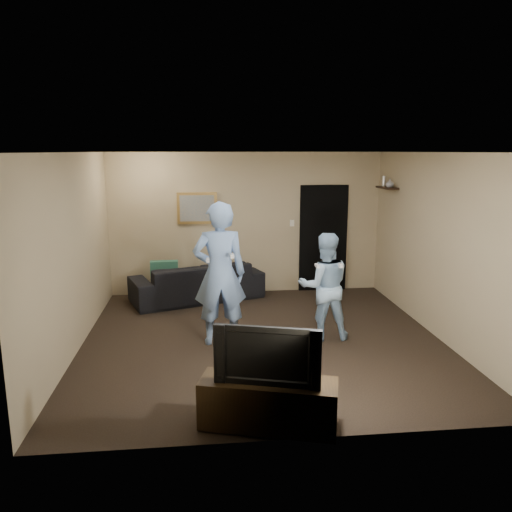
{
  "coord_description": "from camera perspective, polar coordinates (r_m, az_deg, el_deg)",
  "views": [
    {
      "loc": [
        -0.81,
        -6.61,
        2.62
      ],
      "look_at": [
        -0.06,
        0.3,
        1.15
      ],
      "focal_mm": 35.0,
      "sensor_mm": 36.0,
      "label": 1
    }
  ],
  "objects": [
    {
      "name": "painting_canvas",
      "position": [
        9.11,
        -6.74,
        5.44
      ],
      "size": [
        0.62,
        0.01,
        0.47
      ],
      "primitive_type": "cube",
      "color": "slate",
      "rests_on": "painting_frame"
    },
    {
      "name": "wii_player_right",
      "position": [
        7.07,
        7.81,
        -3.43
      ],
      "size": [
        0.76,
        0.6,
        1.52
      ],
      "color": "#98BCDD",
      "rests_on": "ground"
    },
    {
      "name": "wall_shelf",
      "position": [
        9.02,
        14.75,
        7.55
      ],
      "size": [
        0.2,
        0.6,
        0.03
      ],
      "primitive_type": "cube",
      "color": "black",
      "rests_on": "wall_right"
    },
    {
      "name": "shelf_vase",
      "position": [
        8.9,
        15.04,
        8.04
      ],
      "size": [
        0.17,
        0.17,
        0.14
      ],
      "primitive_type": "imported",
      "rotation": [
        0.0,
        0.0,
        0.31
      ],
      "color": "#A6A6AB",
      "rests_on": "wall_shelf"
    },
    {
      "name": "television",
      "position": [
        4.75,
        1.44,
        -10.96
      ],
      "size": [
        1.0,
        0.4,
        0.57
      ],
      "primitive_type": "imported",
      "rotation": [
        0.0,
        0.0,
        -0.28
      ],
      "color": "black",
      "rests_on": "tv_console"
    },
    {
      "name": "throw_pillow",
      "position": [
        8.97,
        -10.41,
        -2.06
      ],
      "size": [
        0.49,
        0.17,
        0.48
      ],
      "primitive_type": "cube",
      "rotation": [
        0.0,
        0.0,
        0.03
      ],
      "color": "#1C5443",
      "rests_on": "sofa"
    },
    {
      "name": "sofa",
      "position": [
        8.98,
        -6.74,
        -2.88
      ],
      "size": [
        2.46,
        1.61,
        0.67
      ],
      "primitive_type": "imported",
      "rotation": [
        0.0,
        0.0,
        3.48
      ],
      "color": "black",
      "rests_on": "ground"
    },
    {
      "name": "doorway",
      "position": [
        9.49,
        7.69,
        2.01
      ],
      "size": [
        0.9,
        0.06,
        2.0
      ],
      "primitive_type": "cube",
      "color": "black",
      "rests_on": "ground"
    },
    {
      "name": "wall_right",
      "position": [
        7.5,
        20.1,
        1.08
      ],
      "size": [
        0.04,
        5.0,
        2.6
      ],
      "primitive_type": "cube",
      "color": "tan",
      "rests_on": "ground"
    },
    {
      "name": "tv_console",
      "position": [
        4.98,
        1.41,
        -16.49
      ],
      "size": [
        1.37,
        0.77,
        0.47
      ],
      "primitive_type": "cube",
      "rotation": [
        0.0,
        0.0,
        -0.28
      ],
      "color": "black",
      "rests_on": "ground"
    },
    {
      "name": "wall_left",
      "position": [
        6.95,
        -20.15,
        0.25
      ],
      "size": [
        0.04,
        5.0,
        2.6
      ],
      "primitive_type": "cube",
      "color": "tan",
      "rests_on": "ground"
    },
    {
      "name": "ground",
      "position": [
        7.15,
        0.75,
        -9.54
      ],
      "size": [
        5.0,
        5.0,
        0.0
      ],
      "primitive_type": "plane",
      "color": "black",
      "rests_on": "ground"
    },
    {
      "name": "wii_player_left",
      "position": [
        6.78,
        -4.17,
        -2.05
      ],
      "size": [
        0.74,
        0.54,
        1.97
      ],
      "color": "#779ACF",
      "rests_on": "ground"
    },
    {
      "name": "light_switch",
      "position": [
        9.32,
        4.14,
        3.78
      ],
      "size": [
        0.08,
        0.02,
        0.12
      ],
      "primitive_type": "cube",
      "color": "silver",
      "rests_on": "wall_back"
    },
    {
      "name": "shelf_figurine",
      "position": [
        9.17,
        14.4,
        8.3
      ],
      "size": [
        0.06,
        0.06,
        0.18
      ],
      "primitive_type": "cylinder",
      "color": "silver",
      "rests_on": "wall_shelf"
    },
    {
      "name": "painting_frame",
      "position": [
        9.14,
        -6.74,
        5.46
      ],
      "size": [
        0.72,
        0.05,
        0.57
      ],
      "primitive_type": "cube",
      "color": "olive",
      "rests_on": "wall_back"
    },
    {
      "name": "ceiling",
      "position": [
        6.66,
        0.81,
        11.78
      ],
      "size": [
        5.0,
        5.0,
        0.04
      ],
      "primitive_type": "cube",
      "color": "silver",
      "rests_on": "wall_back"
    },
    {
      "name": "wall_front",
      "position": [
        4.39,
        4.74,
        -5.59
      ],
      "size": [
        5.0,
        0.04,
        2.6
      ],
      "primitive_type": "cube",
      "color": "tan",
      "rests_on": "ground"
    },
    {
      "name": "wall_back",
      "position": [
        9.24,
        -1.09,
        3.73
      ],
      "size": [
        5.0,
        0.04,
        2.6
      ],
      "primitive_type": "cube",
      "color": "tan",
      "rests_on": "ground"
    }
  ]
}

